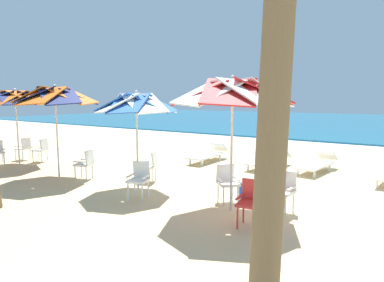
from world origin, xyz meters
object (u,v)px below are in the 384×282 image
object	(u,v)px
sun_lounger_1	(317,163)
plastic_chair_6	(24,147)
plastic_chair_0	(251,200)
beach_umbrella_3	(15,98)
plastic_chair_4	(139,178)
plastic_chair_1	(284,189)
beach_umbrella_2	(55,97)
beach_umbrella_1	(136,104)
plastic_chair_5	(86,163)
sun_lounger_3	(208,154)
beach_umbrella_0	(232,93)
plastic_chair_3	(150,164)
plastic_chair_2	(227,181)
sun_lounger_2	(268,160)
palm_tree_4	(278,1)
plastic_chair_8	(41,149)
cooler_box	(249,189)

from	to	relation	value
sun_lounger_1	plastic_chair_6	bearing A→B (deg)	-157.15
plastic_chair_0	beach_umbrella_3	bearing A→B (deg)	175.87
sun_lounger_1	plastic_chair_4	bearing A→B (deg)	-117.63
plastic_chair_1	beach_umbrella_2	distance (m)	6.91
beach_umbrella_1	plastic_chair_5	world-z (taller)	beach_umbrella_1
plastic_chair_1	sun_lounger_3	world-z (taller)	plastic_chair_1
sun_lounger_1	beach_umbrella_0	bearing A→B (deg)	-97.02
beach_umbrella_0	plastic_chair_3	size ratio (longest dim) A/B	3.26
plastic_chair_1	plastic_chair_2	distance (m)	1.29
sun_lounger_2	palm_tree_4	bearing A→B (deg)	-68.78
beach_umbrella_0	plastic_chair_0	bearing A→B (deg)	-39.35
plastic_chair_5	plastic_chair_6	size ratio (longest dim) A/B	1.00
plastic_chair_0	plastic_chair_3	bearing A→B (deg)	158.62
plastic_chair_8	beach_umbrella_1	bearing A→B (deg)	-7.14
beach_umbrella_0	sun_lounger_1	world-z (taller)	beach_umbrella_0
beach_umbrella_0	beach_umbrella_2	distance (m)	5.65
beach_umbrella_3	plastic_chair_2	bearing A→B (deg)	2.60
plastic_chair_4	sun_lounger_2	xyz separation A→B (m)	(1.25, 5.02, -0.22)
beach_umbrella_1	beach_umbrella_3	distance (m)	5.68
palm_tree_4	sun_lounger_3	bearing A→B (deg)	126.05
plastic_chair_6	plastic_chair_8	xyz separation A→B (m)	(0.88, 0.18, 0.00)
plastic_chair_1	sun_lounger_2	xyz separation A→B (m)	(-1.89, 4.06, -0.22)
beach_umbrella_3	plastic_chair_4	bearing A→B (deg)	-4.88
plastic_chair_8	sun_lounger_1	xyz separation A→B (m)	(8.98, 3.97, -0.22)
beach_umbrella_1	plastic_chair_5	size ratio (longest dim) A/B	2.96
plastic_chair_3	plastic_chair_6	world-z (taller)	same
plastic_chair_5	cooler_box	bearing A→B (deg)	12.42
beach_umbrella_3	sun_lounger_2	distance (m)	9.04
plastic_chair_2	beach_umbrella_2	world-z (taller)	beach_umbrella_2
beach_umbrella_1	sun_lounger_3	xyz separation A→B (m)	(-0.40, 4.22, -1.92)
plastic_chair_6	sun_lounger_1	xyz separation A→B (m)	(9.85, 4.15, -0.22)
plastic_chair_2	beach_umbrella_1	xyz separation A→B (m)	(-2.49, -0.28, 1.71)
plastic_chair_1	cooler_box	size ratio (longest dim) A/B	1.73
plastic_chair_6	sun_lounger_2	size ratio (longest dim) A/B	0.39
plastic_chair_1	plastic_chair_5	size ratio (longest dim) A/B	1.00
plastic_chair_6	palm_tree_4	bearing A→B (deg)	-16.29
beach_umbrella_2	palm_tree_4	size ratio (longest dim) A/B	0.50
plastic_chair_4	plastic_chair_5	bearing A→B (deg)	169.31
beach_umbrella_1	plastic_chair_8	distance (m)	5.86
plastic_chair_5	beach_umbrella_3	world-z (taller)	beach_umbrella_3
beach_umbrella_3	sun_lounger_3	size ratio (longest dim) A/B	1.26
beach_umbrella_1	cooler_box	xyz separation A→B (m)	(2.77, 0.90, -2.00)
beach_umbrella_0	plastic_chair_2	xyz separation A→B (m)	(-0.33, 0.44, -1.95)
beach_umbrella_2	beach_umbrella_3	size ratio (longest dim) A/B	1.02
sun_lounger_1	plastic_chair_3	bearing A→B (deg)	-132.47
beach_umbrella_2	cooler_box	distance (m)	6.15
sun_lounger_2	palm_tree_4	world-z (taller)	palm_tree_4
plastic_chair_0	beach_umbrella_3	world-z (taller)	beach_umbrella_3
palm_tree_4	plastic_chair_6	bearing A→B (deg)	163.71
beach_umbrella_2	sun_lounger_2	size ratio (longest dim) A/B	1.24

